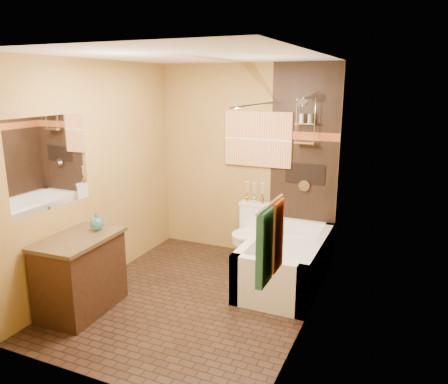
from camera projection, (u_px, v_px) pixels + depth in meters
The scene contains 23 objects.
floor at pixel (195, 297), 4.71m from camera, with size 3.00×3.00×0.00m, color black.
wall_left at pixel (97, 175), 4.87m from camera, with size 0.02×3.00×2.50m, color #AD8643.
wall_right at pixel (311, 197), 3.94m from camera, with size 0.02×3.00×2.50m, color #AD8643.
wall_back at pixel (246, 161), 5.74m from camera, with size 2.40×0.02×2.50m, color #AD8643.
wall_front at pixel (94, 229), 3.07m from camera, with size 2.40×0.02×2.50m, color #AD8643.
ceiling at pixel (190, 56), 4.10m from camera, with size 3.00×3.00×0.00m, color silver.
alcove_tile_back at pixel (304, 166), 5.42m from camera, with size 0.85×0.01×2.50m, color black.
alcove_tile_right at pixel (325, 180), 4.61m from camera, with size 0.01×1.50×2.50m, color black.
mosaic_band_back at pixel (305, 136), 5.32m from camera, with size 0.85×0.01×0.10m, color #9C361C.
mosaic_band_right at pixel (326, 145), 4.52m from camera, with size 0.01×1.50×0.10m, color #9C361C.
alcove_niche at pixel (305, 174), 5.43m from camera, with size 0.50×0.01×0.25m, color black.
shower_fixtures at pixel (305, 133), 5.21m from camera, with size 0.24×0.33×1.16m.
curtain_rod at pixel (256, 105), 4.73m from camera, with size 0.03×0.03×1.55m, color silver.
towel_bar at pixel (270, 204), 2.97m from camera, with size 0.02×0.02×0.55m, color silver.
towel_teal at pixel (264, 248), 2.92m from camera, with size 0.05×0.22×0.52m, color #206D69.
towel_rust at pixel (276, 236), 3.15m from camera, with size 0.05×0.22×0.52m, color #9C361C.
sunset_painting at pixel (258, 139), 5.57m from camera, with size 0.90×0.04×0.70m, color orange.
vanity_mirror at pixel (50, 163), 4.20m from camera, with size 0.01×1.00×0.90m, color white.
bathtub at pixel (286, 265), 5.01m from camera, with size 0.80×1.50×0.55m.
toilet at pixel (250, 232), 5.64m from camera, with size 0.37×0.55×0.73m.
vanity at pixel (81, 274), 4.37m from camera, with size 0.58×0.91×0.79m.
teal_bottle at pixel (97, 222), 4.44m from camera, with size 0.14×0.14×0.22m, color #277177, non-canonical shape.
bud_vases at pixel (255, 192), 5.66m from camera, with size 0.27×0.06×0.26m.
Camera 1 is at (2.01, -3.80, 2.26)m, focal length 35.00 mm.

